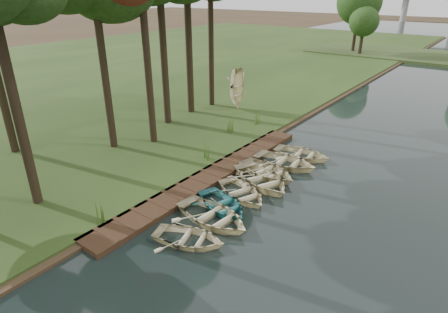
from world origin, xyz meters
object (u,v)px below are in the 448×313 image
Objects in this scene: rowboat_1 at (213,214)px; rowboat_0 at (189,236)px; boardwalk at (212,176)px; stored_rowboat at (237,105)px; rowboat_2 at (222,203)px.

rowboat_0 is at bearing -168.86° from rowboat_1.
rowboat_0 is (2.87, -5.10, 0.22)m from boardwalk.
rowboat_1 is at bearing -149.08° from stored_rowboat.
rowboat_1 is 16.40m from stored_rowboat.
rowboat_0 is at bearing -60.62° from boardwalk.
boardwalk is 5.00× the size of rowboat_2.
stored_rowboat reaches higher than rowboat_0.
rowboat_2 is (-0.45, 2.86, 0.02)m from rowboat_0.
rowboat_1 is at bearing -50.88° from boardwalk.
boardwalk is 4.70× the size of stored_rowboat.
stored_rowboat is (-8.49, 14.03, 0.21)m from rowboat_1.
rowboat_2 is (-0.28, 1.08, -0.06)m from rowboat_1.
stored_rowboat is at bearing 36.69° from rowboat_1.
stored_rowboat is (-5.79, 10.71, 0.50)m from boardwalk.
stored_rowboat is at bearing 53.07° from rowboat_2.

